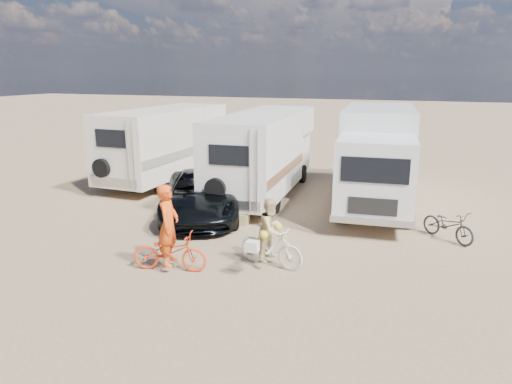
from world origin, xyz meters
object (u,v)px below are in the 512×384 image
(rv_main, at_px, (264,154))
(bike_parked, at_px, (448,225))
(dark_suv, at_px, (201,194))
(box_truck, at_px, (377,158))
(rv_left, at_px, (165,145))
(bike_man, at_px, (170,252))
(bike_woman, at_px, (271,246))
(cooler, at_px, (168,211))
(crate, at_px, (242,219))
(rider_man, at_px, (169,232))
(rider_woman, at_px, (271,236))

(rv_main, xyz_separation_m, bike_parked, (6.53, -3.04, -1.12))
(dark_suv, bearing_deg, box_truck, 8.11)
(rv_left, height_order, dark_suv, rv_left)
(bike_man, relative_size, bike_woman, 1.05)
(bike_man, height_order, cooler, bike_man)
(rv_main, height_order, bike_man, rv_main)
(bike_parked, bearing_deg, rv_left, 112.11)
(rv_left, distance_m, crate, 7.14)
(rider_man, bearing_deg, box_truck, -40.16)
(dark_suv, xyz_separation_m, rider_woman, (3.44, -3.14, 0.05))
(rider_woman, bearing_deg, crate, 45.85)
(rv_main, height_order, bike_parked, rv_main)
(rv_left, relative_size, crate, 16.13)
(bike_man, distance_m, rider_woman, 2.45)
(box_truck, distance_m, crate, 5.39)
(dark_suv, distance_m, rider_woman, 4.66)
(bike_woman, distance_m, bike_parked, 5.39)
(rv_main, xyz_separation_m, rv_left, (-4.81, 0.81, -0.01))
(bike_parked, bearing_deg, rider_man, 166.21)
(rider_woman, bearing_deg, box_truck, -3.88)
(bike_man, xyz_separation_m, rider_man, (0.00, 0.00, 0.50))
(dark_suv, relative_size, rider_woman, 3.35)
(bike_woman, distance_m, cooler, 5.05)
(rider_man, relative_size, bike_parked, 1.15)
(rv_left, xyz_separation_m, rider_woman, (7.20, -7.29, -0.77))
(dark_suv, distance_m, cooler, 1.20)
(dark_suv, distance_m, bike_man, 4.39)
(bike_woman, relative_size, cooler, 3.03)
(bike_man, bearing_deg, crate, -17.02)
(rv_main, xyz_separation_m, bike_man, (0.19, -7.53, -1.09))
(box_truck, bearing_deg, bike_parked, -56.33)
(bike_woman, bearing_deg, rider_man, 127.50)
(dark_suv, bearing_deg, crate, -37.63)
(rv_left, relative_size, rider_woman, 4.55)
(dark_suv, xyz_separation_m, bike_man, (1.25, -4.20, -0.25))
(rv_left, bearing_deg, dark_suv, -46.15)
(box_truck, bearing_deg, bike_woman, -110.31)
(rider_woman, distance_m, crate, 3.38)
(rider_woman, height_order, crate, rider_woman)
(rv_main, relative_size, rider_man, 3.98)
(bike_woman, distance_m, rider_woman, 0.26)
(bike_parked, relative_size, cooler, 2.99)
(rider_woman, bearing_deg, bike_man, 127.50)
(rider_woman, bearing_deg, bike_parked, -38.50)
(dark_suv, xyz_separation_m, rider_man, (1.25, -4.20, 0.25))
(rider_woman, bearing_deg, bike_woman, 0.00)
(bike_woman, bearing_deg, bike_man, 127.50)
(rv_main, distance_m, bike_man, 7.61)
(rv_left, relative_size, cooler, 12.43)
(rider_woman, height_order, bike_parked, rider_woman)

